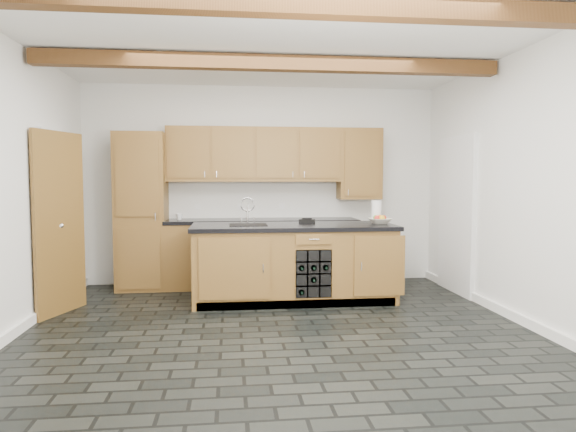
# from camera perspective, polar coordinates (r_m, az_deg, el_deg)

# --- Properties ---
(ground) EXTENTS (5.00, 5.00, 0.00)m
(ground) POSITION_cam_1_polar(r_m,az_deg,el_deg) (5.12, -1.02, -12.68)
(ground) COLOR black
(ground) RESTS_ON ground
(room_shell) EXTENTS (5.01, 5.00, 5.00)m
(room_shell) POSITION_cam_1_polar(r_m,az_deg,el_deg) (5.43, -2.46, 4.59)
(room_shell) COLOR white
(room_shell) RESTS_ON ground
(back_cabinetry) EXTENTS (3.65, 0.62, 2.20)m
(back_cabinetry) POSITION_cam_1_polar(r_m,az_deg,el_deg) (7.14, -5.71, 0.04)
(back_cabinetry) COLOR brown
(back_cabinetry) RESTS_ON ground
(island) EXTENTS (2.48, 0.96, 0.93)m
(island) POSITION_cam_1_polar(r_m,az_deg,el_deg) (6.30, 0.67, -5.18)
(island) COLOR brown
(island) RESTS_ON ground
(faucet) EXTENTS (0.45, 0.40, 0.34)m
(faucet) POSITION_cam_1_polar(r_m,az_deg,el_deg) (6.24, -4.46, -0.66)
(faucet) COLOR black
(faucet) RESTS_ON island
(kitchen_scale) EXTENTS (0.22, 0.17, 0.06)m
(kitchen_scale) POSITION_cam_1_polar(r_m,az_deg,el_deg) (6.53, 2.12, -0.50)
(kitchen_scale) COLOR black
(kitchen_scale) RESTS_ON island
(fruit_bowl) EXTENTS (0.29, 0.29, 0.07)m
(fruit_bowl) POSITION_cam_1_polar(r_m,az_deg,el_deg) (6.46, 10.16, -0.54)
(fruit_bowl) COLOR beige
(fruit_bowl) RESTS_ON island
(fruit_cluster) EXTENTS (0.16, 0.17, 0.07)m
(fruit_cluster) POSITION_cam_1_polar(r_m,az_deg,el_deg) (6.46, 10.16, -0.21)
(fruit_cluster) COLOR red
(fruit_cluster) RESTS_ON fruit_bowl
(paper_towel) EXTENTS (0.12, 0.12, 0.28)m
(paper_towel) POSITION_cam_1_polar(r_m,az_deg,el_deg) (6.58, 9.79, 0.47)
(paper_towel) COLOR white
(paper_towel) RESTS_ON island
(mug) EXTENTS (0.11, 0.11, 0.09)m
(mug) POSITION_cam_1_polar(r_m,az_deg,el_deg) (7.14, -11.98, -0.08)
(mug) COLOR white
(mug) RESTS_ON back_cabinetry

